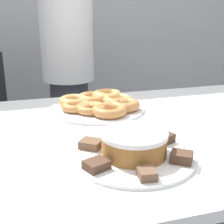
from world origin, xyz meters
TOP-DOWN VIEW (x-y plane):
  - table at (0.00, 0.00)m, footprint 1.48×0.95m
  - person_standing at (-0.06, 0.90)m, footprint 0.30×0.30m
  - plate_cake at (-0.06, -0.20)m, footprint 0.33×0.33m
  - plate_donuts at (-0.05, 0.24)m, footprint 0.38×0.38m
  - frosted_cake at (-0.06, -0.20)m, footprint 0.18×0.18m
  - lamington_0 at (-0.16, -0.13)m, footprint 0.08×0.07m
  - lamington_1 at (-0.17, -0.25)m, footprint 0.07×0.07m
  - lamington_2 at (-0.07, -0.33)m, footprint 0.05×0.05m
  - lamington_3 at (0.05, -0.28)m, footprint 0.07×0.07m
  - lamington_4 at (0.06, -0.15)m, footprint 0.06×0.06m
  - lamington_5 at (-0.04, -0.08)m, footprint 0.06×0.06m
  - donut_0 at (-0.05, 0.24)m, footprint 0.12×0.12m
  - donut_1 at (-0.08, 0.19)m, footprint 0.12×0.12m
  - donut_2 at (-0.03, 0.13)m, footprint 0.13×0.13m
  - donut_3 at (0.05, 0.18)m, footprint 0.12×0.12m
  - donut_4 at (0.04, 0.26)m, footprint 0.13×0.13m
  - donut_5 at (0.02, 0.33)m, footprint 0.13×0.13m
  - donut_6 at (-0.05, 0.32)m, footprint 0.13×0.13m
  - donut_7 at (-0.13, 0.30)m, footprint 0.12×0.12m
  - donut_8 at (-0.13, 0.23)m, footprint 0.12×0.12m

SIDE VIEW (x-z plane):
  - table at x=0.00m, z-range 0.29..1.04m
  - plate_cake at x=-0.06m, z-range 0.76..0.77m
  - plate_donuts at x=-0.05m, z-range 0.76..0.77m
  - lamington_2 at x=-0.07m, z-range 0.77..0.79m
  - lamington_1 at x=-0.17m, z-range 0.77..0.79m
  - lamington_0 at x=-0.16m, z-range 0.77..0.79m
  - lamington_5 at x=-0.04m, z-range 0.77..0.79m
  - lamington_3 at x=0.05m, z-range 0.77..0.79m
  - lamington_4 at x=0.06m, z-range 0.77..0.79m
  - donut_0 at x=-0.05m, z-range 0.77..0.80m
  - donut_1 at x=-0.08m, z-range 0.77..0.80m
  - donut_8 at x=-0.13m, z-range 0.77..0.80m
  - donut_4 at x=0.04m, z-range 0.77..0.80m
  - donut_7 at x=-0.13m, z-range 0.77..0.80m
  - donut_2 at x=-0.03m, z-range 0.77..0.80m
  - donut_6 at x=-0.05m, z-range 0.77..0.80m
  - donut_3 at x=0.05m, z-range 0.77..0.80m
  - donut_5 at x=0.02m, z-range 0.77..0.81m
  - frosted_cake at x=-0.06m, z-range 0.77..0.83m
  - person_standing at x=-0.06m, z-range 0.05..1.57m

